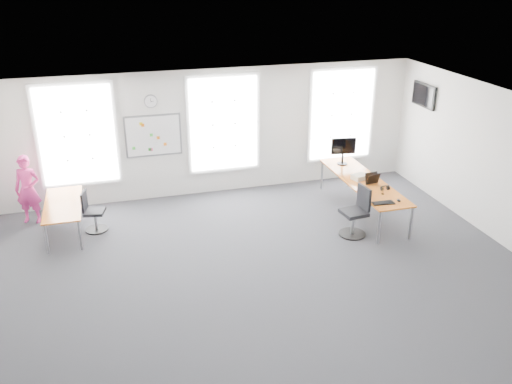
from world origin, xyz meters
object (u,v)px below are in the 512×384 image
object	(u,v)px
desk_left	(63,206)
keyboard	(383,203)
desk_right	(363,182)
chair_left	(92,214)
monitor	(343,149)
headphones	(385,188)
person	(28,190)
chair_right	(356,214)

from	to	relation	value
desk_left	keyboard	distance (m)	6.52
desk_right	chair_left	xyz separation A→B (m)	(-5.83, 0.69, -0.32)
desk_right	desk_left	size ratio (longest dim) A/B	1.69
keyboard	monitor	size ratio (longest dim) A/B	0.68
desk_left	headphones	xyz separation A→B (m)	(6.56, -1.37, 0.19)
keyboard	monitor	world-z (taller)	monitor
desk_right	person	distance (m)	7.25
desk_right	chair_left	size ratio (longest dim) A/B	3.51
chair_right	keyboard	distance (m)	0.60
chair_right	monitor	bearing A→B (deg)	157.55
chair_right	monitor	xyz separation A→B (m)	(0.60, 2.06, 0.69)
desk_right	keyboard	xyz separation A→B (m)	(-0.17, -1.24, 0.06)
headphones	person	bearing A→B (deg)	160.64
person	keyboard	world-z (taller)	person
desk_right	chair_right	bearing A→B (deg)	-122.12
monitor	keyboard	bearing A→B (deg)	-86.05
desk_left	headphones	bearing A→B (deg)	-11.77
desk_left	person	bearing A→B (deg)	133.94
headphones	desk_right	bearing A→B (deg)	103.05
keyboard	headphones	distance (m)	0.70
desk_right	monitor	bearing A→B (deg)	91.07
chair_right	chair_left	distance (m)	5.47
person	keyboard	xyz separation A→B (m)	(6.93, -2.72, 0.01)
chair_left	person	world-z (taller)	person
chair_left	keyboard	bearing A→B (deg)	-96.52
chair_left	headphones	bearing A→B (deg)	-90.11
chair_right	monitor	size ratio (longest dim) A/B	1.60
headphones	monitor	bearing A→B (deg)	93.67
chair_left	desk_left	bearing A→B (deg)	97.57
monitor	chair_left	bearing A→B (deg)	-168.64
chair_right	monitor	world-z (taller)	monitor
desk_left	chair_left	size ratio (longest dim) A/B	2.07
chair_right	person	bearing A→B (deg)	-117.07
desk_right	chair_right	distance (m)	1.19
person	chair_right	bearing A→B (deg)	-4.14
keyboard	headphones	xyz separation A→B (m)	(0.35, 0.61, 0.04)
desk_right	monitor	world-z (taller)	monitor
chair_left	person	bearing A→B (deg)	70.22
desk_right	monitor	distance (m)	1.16
chair_left	headphones	world-z (taller)	chair_left
desk_right	monitor	size ratio (longest dim) A/B	4.72
monitor	chair_right	bearing A→B (deg)	-98.64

